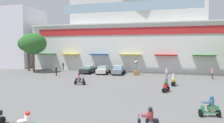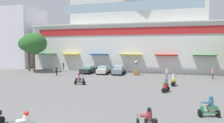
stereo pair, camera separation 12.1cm
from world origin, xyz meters
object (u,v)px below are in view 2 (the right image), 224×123
Objects in this scene: plaza_tree_0 at (34,43)px; scooter_rider_5 at (173,81)px; parked_car_2 at (118,70)px; pedestrian_1 at (63,66)px; parked_car_1 at (103,70)px; scooter_rider_1 at (166,86)px; scooter_rider_4 at (80,80)px; pedestrian_0 at (213,73)px; balloon_vendor_cart at (137,69)px; pedestrian_3 at (56,70)px; scooter_rider_0 at (147,123)px; parked_car_0 at (89,69)px; scooter_rider_7 at (209,108)px; plaza_tree_2 at (29,44)px; pedestrian_2 at (167,73)px.

plaza_tree_0 is 26.24m from scooter_rider_5.
parked_car_2 is 12.38m from pedestrian_1.
scooter_rider_1 is at bearing -47.95° from parked_car_1.
scooter_rider_1 is (24.04, -10.52, -4.84)m from plaza_tree_0.
parked_car_2 is 3.01× the size of scooter_rider_4.
balloon_vendor_cart is (-11.60, 1.04, 0.13)m from pedestrian_0.
pedestrian_3 reaches higher than parked_car_1.
scooter_rider_0 is 1.00× the size of scooter_rider_5.
parked_car_0 is at bearing 175.42° from pedestrian_0.
scooter_rider_7 is 0.92× the size of pedestrian_3.
parked_car_1 is 14.43m from scooter_rider_5.
plaza_tree_2 reaches higher than scooter_rider_7.
plaza_tree_2 is 4.27× the size of pedestrian_3.
balloon_vendor_cart is at bearing 112.38° from scooter_rider_7.
pedestrian_2 is (-6.63, -1.21, -0.02)m from pedestrian_0.
plaza_tree_2 is 19.03m from parked_car_2.
plaza_tree_0 is 4.87× the size of scooter_rider_0.
balloon_vendor_cart is (-3.98, 23.02, 0.43)m from scooter_rider_0.
plaza_tree_0 is 32.70m from scooter_rider_7.
scooter_rider_4 is 16.46m from pedestrian_1.
scooter_rider_5 is 5.74m from pedestrian_2.
scooter_rider_1 reaches higher than parked_car_0.
plaza_tree_2 is at bearing 162.69° from scooter_rider_5.
scooter_rider_7 is (29.63, -19.75, -4.77)m from plaza_tree_2.
pedestrian_3 is (-9.70, -4.38, 0.17)m from parked_car_2.
parked_car_1 is 2.78× the size of scooter_rider_4.
plaza_tree_2 is 1.69× the size of parked_car_1.
pedestrian_1 reaches higher than scooter_rider_4.
plaza_tree_2 reaches higher than scooter_rider_0.
pedestrian_2 reaches higher than scooter_rider_1.
pedestrian_2 is at bearing 4.94° from pedestrian_3.
parked_car_1 is at bearing 30.72° from pedestrian_3.
pedestrian_1 is (-19.41, 26.04, 0.33)m from scooter_rider_0.
scooter_rider_0 is at bearing -94.70° from scooter_rider_1.
scooter_rider_4 is 0.59× the size of balloon_vendor_cart.
parked_car_1 is at bearing 166.88° from pedestrian_2.
scooter_rider_0 is at bearing -72.86° from parked_car_2.
pedestrian_2 is 0.64× the size of balloon_vendor_cart.
scooter_rider_1 is at bearing -36.13° from pedestrian_1.
parked_car_1 is 16.35m from scooter_rider_1.
balloon_vendor_cart is at bearing -9.92° from parked_car_2.
scooter_rider_4 is 11.87m from balloon_vendor_cart.
plaza_tree_0 is 5.03× the size of scooter_rider_4.
plaza_tree_2 is 22.20m from balloon_vendor_cart.
plaza_tree_2 is at bearing 145.40° from scooter_rider_4.
pedestrian_2 is (-2.89, 16.84, 0.31)m from scooter_rider_7.
pedestrian_2 is at bearing -2.24° from plaza_tree_0.
parked_car_2 is at bearing 173.83° from pedestrian_0.
scooter_rider_5 is at bearing -14.88° from plaza_tree_0.
scooter_rider_7 reaches higher than scooter_rider_1.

